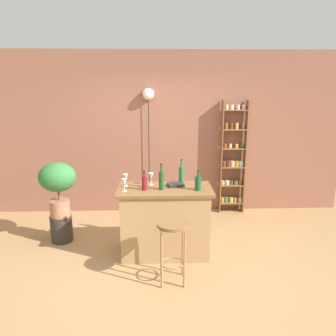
% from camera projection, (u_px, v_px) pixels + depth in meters
% --- Properties ---
extents(ground, '(12.00, 12.00, 0.00)m').
position_uv_depth(ground, '(166.00, 264.00, 4.28)').
color(ground, '#A37A4C').
extents(back_wall, '(6.40, 0.10, 2.80)m').
position_uv_depth(back_wall, '(162.00, 134.00, 5.83)').
color(back_wall, '#8C5642').
rests_on(back_wall, ground).
extents(kitchen_counter, '(1.24, 0.63, 0.93)m').
position_uv_depth(kitchen_counter, '(165.00, 221.00, 4.46)').
color(kitchen_counter, '#A87F51').
rests_on(kitchen_counter, ground).
extents(bar_stool, '(0.35, 0.35, 0.73)m').
position_uv_depth(bar_stool, '(173.00, 238.00, 3.78)').
color(bar_stool, '#997047').
rests_on(bar_stool, ground).
extents(spice_shelf, '(0.44, 0.17, 1.98)m').
position_uv_depth(spice_shelf, '(233.00, 160.00, 5.83)').
color(spice_shelf, brown).
rests_on(spice_shelf, ground).
extents(plant_stool, '(0.31, 0.31, 0.39)m').
position_uv_depth(plant_stool, '(62.00, 228.00, 4.88)').
color(plant_stool, '#2D2823').
rests_on(plant_stool, ground).
extents(potted_plant, '(0.52, 0.47, 0.79)m').
position_uv_depth(potted_plant, '(58.00, 182.00, 4.70)').
color(potted_plant, '#A86B4C').
rests_on(potted_plant, plant_stool).
extents(bottle_wine_red, '(0.07, 0.07, 0.25)m').
position_uv_depth(bottle_wine_red, '(144.00, 183.00, 4.25)').
color(bottle_wine_red, maroon).
rests_on(bottle_wine_red, kitchen_counter).
extents(bottle_sauce_amber, '(0.08, 0.08, 0.26)m').
position_uv_depth(bottle_sauce_amber, '(198.00, 183.00, 4.24)').
color(bottle_sauce_amber, '#194C23').
rests_on(bottle_sauce_amber, kitchen_counter).
extents(bottle_olive_oil, '(0.08, 0.08, 0.33)m').
position_uv_depth(bottle_olive_oil, '(181.00, 174.00, 4.55)').
color(bottle_olive_oil, '#236638').
rests_on(bottle_olive_oil, kitchen_counter).
extents(bottle_vinegar, '(0.07, 0.07, 0.34)m').
position_uv_depth(bottle_vinegar, '(161.00, 180.00, 4.26)').
color(bottle_vinegar, '#194C23').
rests_on(bottle_vinegar, kitchen_counter).
extents(wine_glass_left, '(0.07, 0.07, 0.16)m').
position_uv_depth(wine_glass_left, '(151.00, 176.00, 4.46)').
color(wine_glass_left, silver).
rests_on(wine_glass_left, kitchen_counter).
extents(wine_glass_center, '(0.07, 0.07, 0.16)m').
position_uv_depth(wine_glass_center, '(126.00, 178.00, 4.40)').
color(wine_glass_center, silver).
rests_on(wine_glass_center, kitchen_counter).
extents(wine_glass_right, '(0.07, 0.07, 0.16)m').
position_uv_depth(wine_glass_right, '(124.00, 182.00, 4.19)').
color(wine_glass_right, silver).
rests_on(wine_glass_right, kitchen_counter).
extents(cookbook, '(0.24, 0.20, 0.03)m').
position_uv_depth(cookbook, '(176.00, 185.00, 4.42)').
color(cookbook, black).
rests_on(cookbook, kitchen_counter).
extents(pendant_globe_light, '(0.20, 0.20, 2.18)m').
position_uv_depth(pendant_globe_light, '(148.00, 97.00, 5.55)').
color(pendant_globe_light, black).
rests_on(pendant_globe_light, ground).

